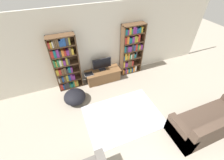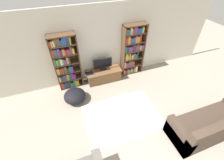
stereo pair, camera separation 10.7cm
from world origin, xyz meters
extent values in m
cube|color=silver|center=(0.00, 4.23, 1.30)|extent=(8.80, 0.06, 2.60)
cube|color=#513823|center=(-1.56, 4.03, 0.96)|extent=(0.04, 0.30, 1.92)
cube|color=#513823|center=(-0.78, 4.03, 0.96)|extent=(0.04, 0.30, 1.92)
cube|color=#513823|center=(-1.17, 4.16, 0.96)|extent=(0.81, 0.04, 1.92)
cube|color=#513823|center=(-1.17, 4.03, 1.90)|extent=(0.81, 0.30, 0.04)
cube|color=#513823|center=(-1.17, 4.03, 0.02)|extent=(0.78, 0.30, 0.04)
cube|color=#B72D28|center=(-1.50, 4.02, 0.15)|extent=(0.08, 0.24, 0.24)
cube|color=#234C99|center=(-1.43, 4.02, 0.14)|extent=(0.05, 0.24, 0.20)
cube|color=#333338|center=(-1.36, 4.02, 0.16)|extent=(0.07, 0.24, 0.24)
cube|color=#333338|center=(-1.28, 4.02, 0.16)|extent=(0.07, 0.24, 0.25)
cube|color=#2D7F47|center=(-1.21, 4.02, 0.13)|extent=(0.04, 0.24, 0.19)
cube|color=#196B75|center=(-1.15, 4.02, 0.12)|extent=(0.06, 0.24, 0.17)
cube|color=#2D7F47|center=(-1.09, 4.02, 0.16)|extent=(0.05, 0.24, 0.24)
cube|color=orange|center=(-1.03, 4.02, 0.15)|extent=(0.06, 0.24, 0.23)
cube|color=#9E9333|center=(-0.97, 4.02, 0.15)|extent=(0.06, 0.24, 0.23)
cube|color=#513823|center=(-1.17, 4.03, 0.34)|extent=(0.78, 0.30, 0.04)
cube|color=silver|center=(-1.52, 4.02, 0.45)|extent=(0.04, 0.24, 0.19)
cube|color=brown|center=(-1.47, 4.02, 0.45)|extent=(0.06, 0.24, 0.19)
cube|color=#234C99|center=(-1.40, 4.02, 0.46)|extent=(0.06, 0.24, 0.22)
cube|color=brown|center=(-1.33, 4.02, 0.47)|extent=(0.06, 0.24, 0.22)
cube|color=#9E9333|center=(-1.26, 4.02, 0.48)|extent=(0.07, 0.24, 0.24)
cube|color=#234C99|center=(-1.18, 4.02, 0.47)|extent=(0.07, 0.24, 0.23)
cube|color=#7F338C|center=(-1.11, 4.02, 0.48)|extent=(0.06, 0.24, 0.24)
cube|color=#7F338C|center=(-1.04, 4.02, 0.44)|extent=(0.08, 0.24, 0.17)
cube|color=#513823|center=(-1.17, 4.03, 0.66)|extent=(0.78, 0.30, 0.04)
cube|color=gold|center=(-1.50, 4.02, 0.78)|extent=(0.08, 0.24, 0.20)
cube|color=#B72D28|center=(-1.42, 4.02, 0.77)|extent=(0.07, 0.24, 0.20)
cube|color=brown|center=(-1.35, 4.02, 0.78)|extent=(0.06, 0.24, 0.21)
cube|color=brown|center=(-1.27, 4.02, 0.79)|extent=(0.08, 0.24, 0.23)
cube|color=#333338|center=(-1.20, 4.02, 0.76)|extent=(0.06, 0.24, 0.16)
cube|color=#196B75|center=(-1.13, 4.02, 0.78)|extent=(0.07, 0.24, 0.21)
cube|color=#7F338C|center=(-1.06, 4.02, 0.77)|extent=(0.05, 0.24, 0.19)
cube|color=#513823|center=(-1.17, 4.03, 0.98)|extent=(0.78, 0.30, 0.04)
cube|color=#2D7F47|center=(-1.52, 4.02, 1.12)|extent=(0.05, 0.24, 0.25)
cube|color=#9E9333|center=(-1.46, 4.02, 1.10)|extent=(0.04, 0.24, 0.20)
cube|color=#2D7F47|center=(-1.41, 4.02, 1.11)|extent=(0.05, 0.24, 0.23)
cube|color=silver|center=(-1.34, 4.02, 1.10)|extent=(0.07, 0.24, 0.21)
cube|color=#9E9333|center=(-1.29, 4.02, 1.09)|extent=(0.04, 0.24, 0.20)
cube|color=#7F338C|center=(-1.22, 4.02, 1.08)|extent=(0.08, 0.24, 0.18)
cube|color=#9E9333|center=(-1.14, 4.02, 1.12)|extent=(0.06, 0.24, 0.24)
cube|color=#333338|center=(-1.09, 4.02, 1.10)|extent=(0.04, 0.24, 0.21)
cube|color=#513823|center=(-1.17, 4.03, 1.30)|extent=(0.78, 0.30, 0.04)
cube|color=#B72D28|center=(-1.51, 4.02, 1.44)|extent=(0.07, 0.24, 0.24)
cube|color=#196B75|center=(-1.43, 4.02, 1.43)|extent=(0.07, 0.24, 0.23)
cube|color=#7F338C|center=(-1.35, 4.02, 1.44)|extent=(0.08, 0.24, 0.24)
cube|color=#333338|center=(-1.28, 4.02, 1.41)|extent=(0.05, 0.24, 0.19)
cube|color=orange|center=(-1.21, 4.02, 1.41)|extent=(0.07, 0.24, 0.20)
cube|color=#B72D28|center=(-1.14, 4.02, 1.40)|extent=(0.06, 0.24, 0.17)
cube|color=#7F338C|center=(-1.06, 4.02, 1.40)|extent=(0.08, 0.24, 0.17)
cube|color=brown|center=(-0.99, 4.02, 1.44)|extent=(0.06, 0.24, 0.25)
cube|color=gold|center=(-0.92, 4.02, 1.41)|extent=(0.06, 0.24, 0.19)
cube|color=#513823|center=(-1.17, 4.03, 1.62)|extent=(0.78, 0.30, 0.04)
cube|color=#B72D28|center=(-1.52, 4.02, 1.72)|extent=(0.05, 0.24, 0.17)
cube|color=gold|center=(-1.47, 4.02, 1.72)|extent=(0.05, 0.24, 0.17)
cube|color=silver|center=(-1.42, 4.02, 1.73)|extent=(0.04, 0.24, 0.19)
cube|color=brown|center=(-1.37, 4.02, 1.75)|extent=(0.04, 0.24, 0.22)
cube|color=brown|center=(-1.32, 4.02, 1.75)|extent=(0.04, 0.24, 0.23)
cube|color=brown|center=(-1.27, 4.02, 1.75)|extent=(0.04, 0.24, 0.23)
cube|color=#234C99|center=(-1.22, 4.02, 1.72)|extent=(0.05, 0.24, 0.17)
cube|color=#234C99|center=(-1.16, 4.02, 1.75)|extent=(0.05, 0.24, 0.22)
cube|color=#234C99|center=(-1.09, 4.02, 1.76)|extent=(0.07, 0.24, 0.26)
cube|color=#333338|center=(-1.02, 4.02, 1.76)|extent=(0.07, 0.24, 0.24)
cube|color=#9E9333|center=(-0.96, 4.02, 1.75)|extent=(0.05, 0.24, 0.23)
cube|color=#513823|center=(0.78, 4.03, 0.96)|extent=(0.04, 0.30, 1.92)
cube|color=#513823|center=(1.56, 4.03, 0.96)|extent=(0.04, 0.30, 1.92)
cube|color=#513823|center=(1.17, 4.16, 0.96)|extent=(0.81, 0.04, 1.92)
cube|color=#513823|center=(1.17, 4.03, 1.90)|extent=(0.81, 0.30, 0.04)
cube|color=#513823|center=(1.17, 4.03, 0.02)|extent=(0.78, 0.30, 0.04)
cube|color=orange|center=(0.83, 4.02, 0.14)|extent=(0.05, 0.24, 0.21)
cube|color=brown|center=(0.89, 4.02, 0.12)|extent=(0.06, 0.24, 0.16)
cube|color=#7F338C|center=(0.95, 4.02, 0.14)|extent=(0.05, 0.24, 0.22)
cube|color=orange|center=(1.01, 4.02, 0.12)|extent=(0.06, 0.24, 0.17)
cube|color=#196B75|center=(1.07, 4.02, 0.12)|extent=(0.06, 0.24, 0.18)
cube|color=#9E9333|center=(1.14, 4.02, 0.13)|extent=(0.07, 0.24, 0.19)
cube|color=#234C99|center=(1.21, 4.02, 0.12)|extent=(0.05, 0.24, 0.17)
cube|color=orange|center=(1.28, 4.02, 0.14)|extent=(0.07, 0.24, 0.21)
cube|color=silver|center=(1.35, 4.02, 0.16)|extent=(0.07, 0.24, 0.26)
cube|color=#513823|center=(1.17, 4.03, 0.34)|extent=(0.78, 0.30, 0.04)
cube|color=gold|center=(0.84, 4.02, 0.47)|extent=(0.07, 0.24, 0.24)
cube|color=#7F338C|center=(0.91, 4.02, 0.45)|extent=(0.07, 0.24, 0.19)
cube|color=#7F338C|center=(0.97, 4.02, 0.44)|extent=(0.04, 0.24, 0.18)
cube|color=brown|center=(1.03, 4.02, 0.47)|extent=(0.08, 0.24, 0.24)
cube|color=brown|center=(1.12, 4.02, 0.47)|extent=(0.08, 0.24, 0.22)
cube|color=#B72D28|center=(1.20, 4.02, 0.46)|extent=(0.05, 0.24, 0.21)
cube|color=#513823|center=(1.17, 4.03, 0.66)|extent=(0.78, 0.30, 0.04)
cube|color=#234C99|center=(0.82, 4.02, 0.76)|extent=(0.04, 0.24, 0.16)
cube|color=gold|center=(0.89, 4.02, 0.80)|extent=(0.08, 0.24, 0.25)
cube|color=#9E9333|center=(0.95, 4.02, 0.76)|extent=(0.04, 0.24, 0.16)
cube|color=orange|center=(1.01, 4.02, 0.80)|extent=(0.05, 0.24, 0.25)
cube|color=#2D7F47|center=(1.07, 4.02, 0.76)|extent=(0.05, 0.24, 0.17)
cube|color=silver|center=(1.12, 4.02, 0.77)|extent=(0.04, 0.24, 0.18)
cube|color=brown|center=(1.19, 4.02, 0.78)|extent=(0.08, 0.24, 0.22)
cube|color=#196B75|center=(1.26, 4.02, 0.76)|extent=(0.06, 0.24, 0.16)
cube|color=#333338|center=(1.32, 4.02, 0.80)|extent=(0.04, 0.24, 0.25)
cube|color=#513823|center=(1.17, 4.03, 0.98)|extent=(0.78, 0.30, 0.04)
cube|color=#196B75|center=(0.84, 4.02, 1.11)|extent=(0.07, 0.24, 0.23)
cube|color=#333338|center=(0.91, 4.02, 1.10)|extent=(0.07, 0.24, 0.21)
cube|color=#7F338C|center=(0.98, 4.02, 1.09)|extent=(0.06, 0.24, 0.19)
cube|color=#7F338C|center=(1.05, 4.02, 1.09)|extent=(0.08, 0.24, 0.19)
cube|color=#333338|center=(1.14, 4.02, 1.12)|extent=(0.08, 0.24, 0.25)
cube|color=#234C99|center=(1.21, 4.02, 1.10)|extent=(0.05, 0.24, 0.20)
cube|color=#B72D28|center=(1.28, 4.02, 1.11)|extent=(0.08, 0.24, 0.24)
cube|color=#2D7F47|center=(1.36, 4.02, 1.09)|extent=(0.05, 0.24, 0.20)
cube|color=gold|center=(1.42, 4.02, 1.08)|extent=(0.05, 0.24, 0.18)
cube|color=#7F338C|center=(1.49, 4.02, 1.08)|extent=(0.08, 0.24, 0.18)
cube|color=#513823|center=(1.17, 4.03, 1.30)|extent=(0.78, 0.30, 0.04)
cube|color=#B72D28|center=(0.84, 4.02, 1.43)|extent=(0.08, 0.24, 0.24)
cube|color=orange|center=(0.93, 4.02, 1.44)|extent=(0.08, 0.24, 0.25)
cube|color=#196B75|center=(1.00, 4.02, 1.41)|extent=(0.06, 0.24, 0.20)
cube|color=#196B75|center=(1.06, 4.02, 1.40)|extent=(0.05, 0.24, 0.18)
cube|color=#7F338C|center=(1.13, 4.02, 1.42)|extent=(0.08, 0.24, 0.21)
cube|color=#9E9333|center=(1.21, 4.02, 1.43)|extent=(0.08, 0.24, 0.22)
cube|color=gold|center=(1.29, 4.02, 1.41)|extent=(0.04, 0.24, 0.19)
cube|color=#B72D28|center=(1.35, 4.02, 1.44)|extent=(0.07, 0.24, 0.26)
cube|color=#513823|center=(1.17, 4.03, 1.62)|extent=(0.78, 0.30, 0.04)
cube|color=#196B75|center=(0.84, 4.02, 1.73)|extent=(0.08, 0.24, 0.19)
cube|color=#7F338C|center=(0.92, 4.02, 1.72)|extent=(0.05, 0.24, 0.17)
cube|color=gold|center=(0.98, 4.02, 1.75)|extent=(0.07, 0.24, 0.23)
cube|color=#2D7F47|center=(1.05, 4.02, 1.72)|extent=(0.05, 0.24, 0.18)
cube|color=#7F338C|center=(1.12, 4.02, 1.76)|extent=(0.08, 0.24, 0.25)
cube|color=#7F338C|center=(1.19, 4.02, 1.74)|extent=(0.05, 0.24, 0.21)
cube|color=#234C99|center=(1.26, 4.02, 1.72)|extent=(0.07, 0.24, 0.16)
cube|color=#196B75|center=(1.34, 4.02, 1.72)|extent=(0.08, 0.24, 0.18)
cube|color=gold|center=(1.42, 4.02, 1.73)|extent=(0.05, 0.24, 0.20)
cube|color=brown|center=(0.00, 3.92, 0.20)|extent=(1.19, 0.47, 0.41)
cube|color=brown|center=(0.00, 3.92, 0.43)|extent=(1.27, 0.50, 0.04)
cube|color=black|center=(0.00, 3.99, 0.46)|extent=(0.24, 0.16, 0.03)
cylinder|color=black|center=(0.00, 3.99, 0.50)|extent=(0.04, 0.04, 0.05)
cube|color=black|center=(0.00, 3.99, 0.71)|extent=(0.67, 0.04, 0.38)
cube|color=black|center=(0.00, 3.97, 0.71)|extent=(0.62, 0.00, 0.34)
cube|color=#B7B7BC|center=(-0.53, 3.89, 0.46)|extent=(0.30, 0.23, 0.02)
cube|color=black|center=(-0.53, 3.89, 0.47)|extent=(0.29, 0.22, 0.00)
cube|color=#B2B7C1|center=(0.00, 2.16, 0.01)|extent=(2.16, 1.55, 0.02)
cube|color=#423328|center=(1.89, 0.98, 0.22)|extent=(2.06, 0.84, 0.43)
cube|color=#423328|center=(0.95, 0.98, 0.31)|extent=(0.18, 0.84, 0.61)
ellipsoid|color=black|center=(-1.18, 3.26, 0.20)|extent=(0.68, 0.68, 0.40)
camera|label=1|loc=(-1.29, -0.18, 3.68)|focal=24.00mm
camera|label=2|loc=(-1.19, -0.22, 3.68)|focal=24.00mm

